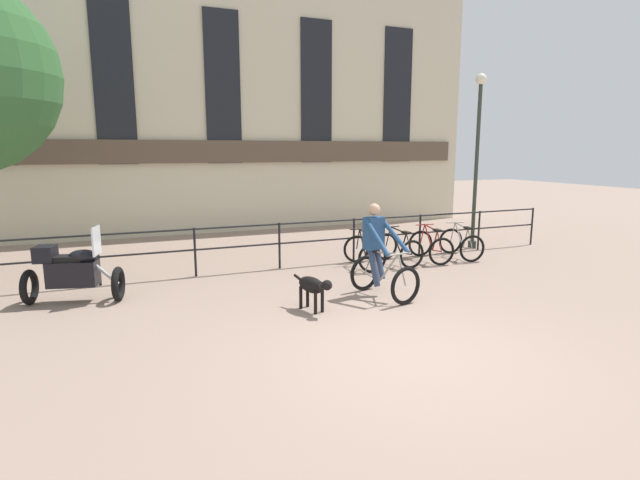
{
  "coord_description": "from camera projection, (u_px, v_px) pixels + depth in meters",
  "views": [
    {
      "loc": [
        -3.42,
        -5.35,
        2.67
      ],
      "look_at": [
        0.02,
        2.86,
        1.05
      ],
      "focal_mm": 28.0,
      "sensor_mm": 36.0,
      "label": 1
    }
  ],
  "objects": [
    {
      "name": "ground_plane",
      "position": [
        402.0,
        353.0,
        6.63
      ],
      "size": [
        60.0,
        60.0,
        0.0
      ],
      "primitive_type": "plane",
      "color": "gray"
    },
    {
      "name": "canal_railing",
      "position": [
        279.0,
        238.0,
        11.23
      ],
      "size": [
        15.05,
        0.05,
        1.05
      ],
      "color": "black",
      "rests_on": "ground_plane"
    },
    {
      "name": "building_facade",
      "position": [
        221.0,
        103.0,
        15.87
      ],
      "size": [
        18.0,
        0.72,
        8.29
      ],
      "color": "beige",
      "rests_on": "ground_plane"
    },
    {
      "name": "cyclist_with_bike",
      "position": [
        379.0,
        255.0,
        9.12
      ],
      "size": [
        0.92,
        1.29,
        1.7
      ],
      "rotation": [
        0.0,
        0.0,
        0.22
      ],
      "color": "black",
      "rests_on": "ground_plane"
    },
    {
      "name": "dog",
      "position": [
        313.0,
        286.0,
        8.29
      ],
      "size": [
        0.41,
        0.94,
        0.6
      ],
      "rotation": [
        0.0,
        0.0,
        0.32
      ],
      "color": "black",
      "rests_on": "ground_plane"
    },
    {
      "name": "parked_motorcycle",
      "position": [
        72.0,
        272.0,
        8.73
      ],
      "size": [
        1.71,
        1.0,
        1.35
      ],
      "rotation": [
        0.0,
        0.0,
        1.32
      ],
      "color": "black",
      "rests_on": "ground_plane"
    },
    {
      "name": "parked_bicycle_near_lamp",
      "position": [
        364.0,
        252.0,
        11.38
      ],
      "size": [
        0.81,
        1.19,
        0.86
      ],
      "rotation": [
        0.0,
        0.0,
        3.0
      ],
      "color": "black",
      "rests_on": "ground_plane"
    },
    {
      "name": "parked_bicycle_mid_left",
      "position": [
        398.0,
        249.0,
        11.73
      ],
      "size": [
        0.73,
        1.15,
        0.86
      ],
      "rotation": [
        0.0,
        0.0,
        3.2
      ],
      "color": "black",
      "rests_on": "ground_plane"
    },
    {
      "name": "parked_bicycle_mid_right",
      "position": [
        431.0,
        246.0,
        12.07
      ],
      "size": [
        0.78,
        1.18,
        0.86
      ],
      "rotation": [
        0.0,
        0.0,
        3.03
      ],
      "color": "black",
      "rests_on": "ground_plane"
    },
    {
      "name": "parked_bicycle_far_end",
      "position": [
        461.0,
        244.0,
        12.42
      ],
      "size": [
        0.82,
        1.2,
        0.86
      ],
      "rotation": [
        0.0,
        0.0,
        2.99
      ],
      "color": "black",
      "rests_on": "ground_plane"
    },
    {
      "name": "street_lamp",
      "position": [
        477.0,
        153.0,
        13.23
      ],
      "size": [
        0.28,
        0.28,
        4.6
      ],
      "color": "#2D382D",
      "rests_on": "ground_plane"
    }
  ]
}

